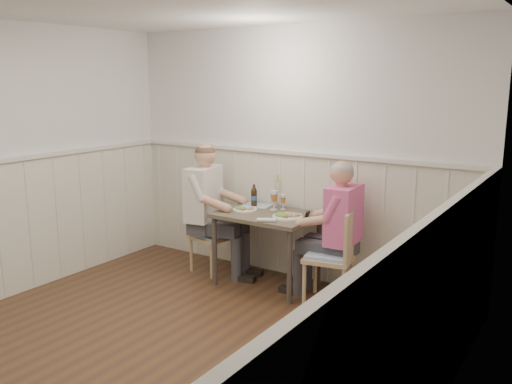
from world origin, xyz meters
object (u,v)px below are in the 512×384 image
Objects in this scene: dining_table at (267,223)px; man_in_pink at (339,242)px; chair_left at (209,232)px; diner_cream at (207,219)px; beer_bottle at (254,196)px; grass_vase at (275,191)px; chair_right at (335,253)px.

man_in_pink reaches higher than dining_table.
dining_table is 0.79m from chair_left.
beer_bottle is at bearing 28.49° from diner_cream.
diner_cream reaches higher than grass_vase.
chair_right is 1.04m from grass_vase.
grass_vase is (0.62, 0.36, 0.32)m from diner_cream.
chair_right is 1.13× the size of chair_left.
dining_table is at bearing -33.94° from beer_bottle.
chair_right is 1.50m from diner_cream.
diner_cream is at bearing -59.16° from chair_left.
grass_vase reaches higher than chair_left.
diner_cream is 3.94× the size of grass_vase.
dining_table is 0.77m from man_in_pink.
dining_table is 2.69× the size of grass_vase.
man_in_pink is at bearing -17.35° from grass_vase.
man_in_pink is 3.75× the size of grass_vase.
diner_cream is 0.56m from beer_bottle.
diner_cream reaches higher than man_in_pink.
man_in_pink is (0.77, 0.04, -0.08)m from dining_table.
beer_bottle is at bearing 172.12° from man_in_pink.
chair_left reaches higher than dining_table.
beer_bottle is at bearing 19.22° from chair_left.
chair_right is at bearing -13.12° from beer_bottle.
man_in_pink is 5.82× the size of beer_bottle.
beer_bottle is at bearing -145.81° from grass_vase.
man_in_pink is at bearing 3.08° from dining_table.
chair_left is at bearing 177.05° from chair_right.
dining_table is 0.39m from beer_bottle.
diner_cream is (-1.50, 0.01, 0.11)m from chair_right.
man_in_pink is 1.49m from diner_cream.
grass_vase is at bearing 30.24° from diner_cream.
beer_bottle reaches higher than chair_right.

